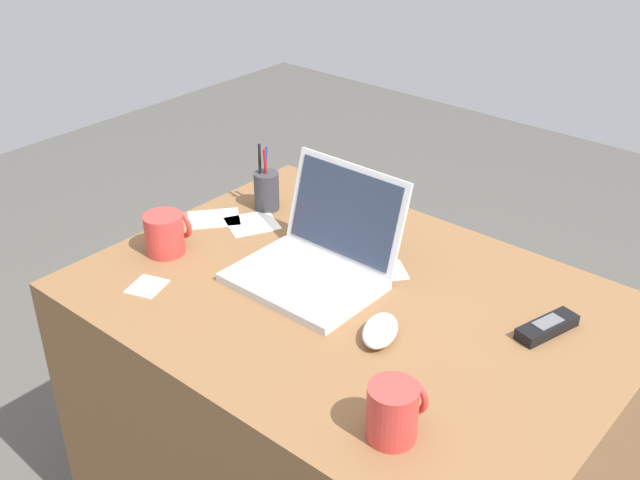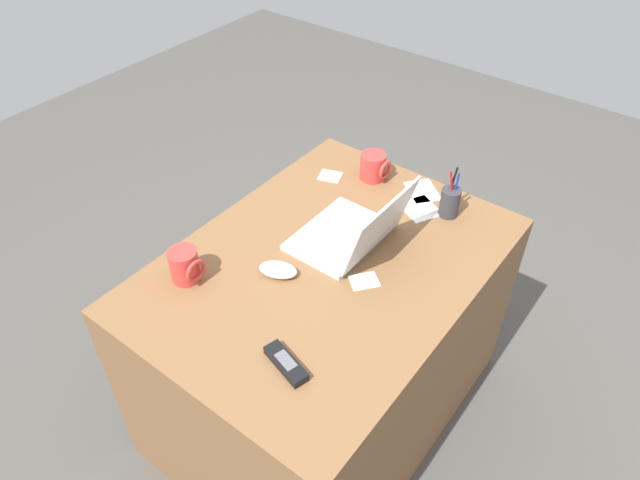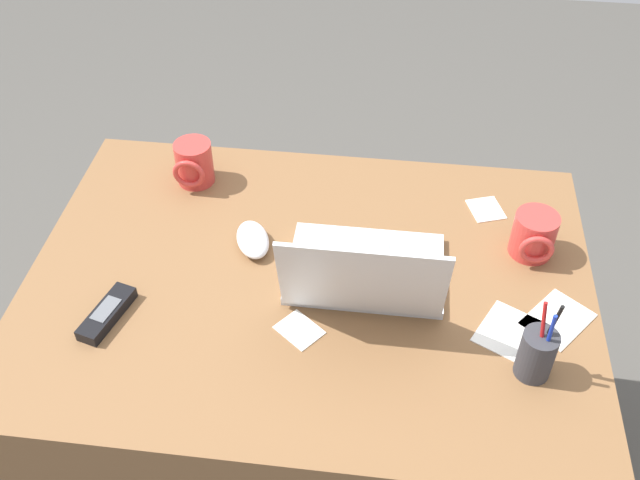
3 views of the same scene
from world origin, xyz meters
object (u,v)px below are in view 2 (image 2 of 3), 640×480
at_px(coffee_mug_white, 374,167).
at_px(pen_holder, 450,202).
at_px(computer_mouse, 278,270).
at_px(coffee_mug_tall, 185,265).
at_px(cordless_phone, 286,363).
at_px(laptop, 352,233).

bearing_deg(coffee_mug_white, pen_holder, 85.73).
xyz_separation_m(computer_mouse, pen_holder, (-0.55, 0.26, 0.03)).
relative_size(coffee_mug_tall, pen_holder, 0.58).
xyz_separation_m(computer_mouse, coffee_mug_white, (-0.58, -0.05, 0.03)).
height_order(coffee_mug_white, coffee_mug_tall, coffee_mug_tall).
height_order(coffee_mug_white, cordless_phone, coffee_mug_white).
bearing_deg(coffee_mug_tall, coffee_mug_white, 168.89).
relative_size(computer_mouse, pen_holder, 0.65).
height_order(laptop, computer_mouse, laptop).
xyz_separation_m(coffee_mug_white, pen_holder, (0.02, 0.31, 0.00)).
xyz_separation_m(laptop, cordless_phone, (0.48, 0.14, -0.03)).
height_order(laptop, pen_holder, laptop).
bearing_deg(coffee_mug_tall, cordless_phone, 81.28).
height_order(computer_mouse, coffee_mug_tall, coffee_mug_tall).
distance_m(coffee_mug_white, cordless_phone, 0.86).
bearing_deg(pen_holder, cordless_phone, -2.15).
bearing_deg(coffee_mug_tall, pen_holder, 147.79).
relative_size(laptop, computer_mouse, 2.73).
distance_m(computer_mouse, pen_holder, 0.61).
distance_m(computer_mouse, coffee_mug_white, 0.58).
bearing_deg(pen_holder, laptop, -27.88).
relative_size(laptop, cordless_phone, 2.14).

